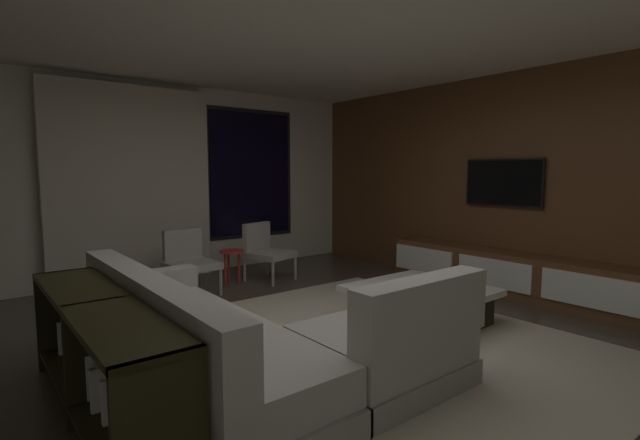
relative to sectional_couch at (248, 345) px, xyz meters
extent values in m
plane|color=#473D33|center=(0.87, 0.07, -0.29)|extent=(9.20, 9.20, 0.00)
cube|color=silver|center=(0.87, 3.73, 1.06)|extent=(6.60, 0.12, 2.70)
cube|color=black|center=(2.17, 3.67, 1.16)|extent=(1.52, 0.02, 2.02)
cube|color=black|center=(2.17, 3.65, 1.16)|extent=(1.40, 0.03, 1.90)
cube|color=beige|center=(0.32, 3.55, 1.01)|extent=(2.10, 0.12, 2.60)
cube|color=brown|center=(3.93, 0.07, 1.06)|extent=(0.12, 7.80, 2.70)
plane|color=silver|center=(0.87, 0.07, 2.41)|extent=(8.20, 8.20, 0.00)
cube|color=beige|center=(1.22, -0.03, -0.28)|extent=(3.20, 3.80, 0.01)
cube|color=gray|center=(-0.24, 0.23, -0.20)|extent=(0.90, 2.50, 0.18)
cube|color=#B2ADA3|center=(-0.24, 0.23, 0.01)|extent=(0.86, 2.42, 0.24)
cube|color=#B2ADA3|center=(-0.59, 0.23, 0.33)|extent=(0.20, 2.50, 0.40)
cube|color=#B2ADA3|center=(-0.24, 1.38, 0.22)|extent=(0.90, 0.20, 0.18)
cube|color=gray|center=(0.74, -0.57, -0.20)|extent=(1.10, 0.90, 0.18)
cube|color=#B2ADA3|center=(0.74, -0.57, 0.01)|extent=(1.07, 0.86, 0.24)
cube|color=#B2ADA3|center=(0.74, -0.92, 0.33)|extent=(1.10, 0.20, 0.40)
cube|color=beige|center=(-0.47, 0.78, 0.29)|extent=(0.10, 0.36, 0.36)
cube|color=#B2A893|center=(-0.47, -0.07, 0.29)|extent=(0.10, 0.36, 0.36)
cube|color=black|center=(1.98, 0.10, -0.14)|extent=(1.00, 1.00, 0.30)
cube|color=white|center=(1.98, 0.10, 0.04)|extent=(1.16, 1.16, 0.06)
cube|color=#6F9D61|center=(1.83, -0.03, 0.08)|extent=(0.20, 0.19, 0.03)
cube|color=#373941|center=(1.81, -0.04, 0.11)|extent=(0.24, 0.15, 0.03)
cube|color=#476C64|center=(1.83, -0.02, 0.14)|extent=(0.24, 0.21, 0.03)
cube|color=gray|center=(1.81, -0.05, 0.17)|extent=(0.26, 0.19, 0.03)
cylinder|color=#B2ADA0|center=(2.10, 2.36, -0.11)|extent=(0.04, 0.04, 0.36)
cylinder|color=#B2ADA0|center=(1.64, 2.22, -0.11)|extent=(0.04, 0.04, 0.36)
cylinder|color=#B2ADA0|center=(1.95, 2.84, -0.11)|extent=(0.04, 0.04, 0.36)
cylinder|color=#B2ADA0|center=(1.49, 2.70, -0.11)|extent=(0.04, 0.04, 0.36)
cube|color=#B2ADA3|center=(1.80, 2.53, 0.07)|extent=(0.68, 0.69, 0.08)
cube|color=#B2ADA3|center=(1.73, 2.76, 0.30)|extent=(0.49, 0.22, 0.38)
cylinder|color=#B2ADA0|center=(0.92, 2.26, -0.11)|extent=(0.04, 0.04, 0.36)
cylinder|color=#B2ADA0|center=(0.44, 2.22, -0.11)|extent=(0.04, 0.04, 0.36)
cylinder|color=#B2ADA0|center=(0.88, 2.76, -0.11)|extent=(0.04, 0.04, 0.36)
cylinder|color=#B2ADA0|center=(0.40, 2.72, -0.11)|extent=(0.04, 0.04, 0.36)
cube|color=#B2ADA3|center=(0.66, 2.49, 0.07)|extent=(0.58, 0.60, 0.08)
cube|color=#B2ADA3|center=(0.64, 2.73, 0.30)|extent=(0.49, 0.11, 0.38)
cylinder|color=red|center=(1.17, 2.62, -0.06)|extent=(0.03, 0.03, 0.46)
cylinder|color=red|center=(1.37, 2.62, -0.06)|extent=(0.03, 0.03, 0.46)
cylinder|color=red|center=(1.27, 2.72, -0.06)|extent=(0.03, 0.03, 0.46)
cylinder|color=red|center=(1.27, 2.62, 0.16)|extent=(0.32, 0.32, 0.02)
cube|color=brown|center=(3.65, 0.17, -0.03)|extent=(0.44, 3.10, 0.52)
cube|color=white|center=(3.41, -0.87, 0.00)|extent=(0.02, 0.93, 0.33)
cube|color=white|center=(3.41, 0.17, 0.00)|extent=(0.02, 0.93, 0.33)
cube|color=white|center=(3.41, 1.22, 0.00)|extent=(0.02, 0.93, 0.33)
cube|color=black|center=(3.60, -0.68, -0.17)|extent=(0.33, 0.68, 0.19)
cube|color=tan|center=(3.60, -0.94, -0.18)|extent=(0.03, 0.04, 0.18)
cube|color=#A0A2A2|center=(3.60, -0.87, -0.18)|extent=(0.03, 0.04, 0.17)
cube|color=pink|center=(3.60, -0.79, -0.18)|extent=(0.03, 0.04, 0.16)
cube|color=#6A8BA4|center=(3.60, -0.72, -0.19)|extent=(0.03, 0.04, 0.15)
cube|color=#6B80AA|center=(3.60, -0.64, -0.17)|extent=(0.03, 0.04, 0.19)
cube|color=tan|center=(3.60, -0.57, -0.18)|extent=(0.03, 0.04, 0.18)
cube|color=#CF4DC8|center=(3.60, -0.50, -0.18)|extent=(0.03, 0.04, 0.17)
cube|color=#8DC5CE|center=(3.60, -0.42, -0.19)|extent=(0.03, 0.04, 0.15)
cube|color=black|center=(3.82, 0.32, 1.06)|extent=(0.04, 1.01, 0.58)
cube|color=black|center=(3.82, 0.32, 1.06)|extent=(0.05, 0.97, 0.54)
cube|color=black|center=(-0.91, 0.13, 0.43)|extent=(0.40, 2.10, 0.04)
cube|color=black|center=(-0.91, 0.13, -0.15)|extent=(0.38, 2.04, 0.03)
cube|color=black|center=(-0.91, 1.16, 0.08)|extent=(0.40, 0.04, 0.74)
cube|color=black|center=(-0.91, 0.13, 0.08)|extent=(0.38, 0.03, 0.74)
cube|color=silver|center=(-0.91, -0.56, -0.01)|extent=(0.18, 0.04, 0.25)
cube|color=white|center=(-0.91, -0.39, -0.02)|extent=(0.18, 0.04, 0.23)
cube|color=silver|center=(-0.90, -0.21, -0.01)|extent=(0.18, 0.04, 0.24)
cube|color=silver|center=(-0.92, -0.04, -0.01)|extent=(0.18, 0.04, 0.25)
cube|color=white|center=(-0.91, 0.13, 0.00)|extent=(0.18, 0.04, 0.27)
cube|color=silver|center=(-0.91, 0.30, -0.01)|extent=(0.18, 0.04, 0.25)
cube|color=silver|center=(-0.92, 0.47, 0.00)|extent=(0.18, 0.04, 0.26)
cube|color=silver|center=(-0.92, 0.65, -0.02)|extent=(0.18, 0.04, 0.23)
cube|color=white|center=(-0.90, 0.82, -0.01)|extent=(0.18, 0.04, 0.24)
cube|color=white|center=(-0.91, 0.99, -0.02)|extent=(0.18, 0.04, 0.24)
camera|label=1|loc=(-1.52, -2.71, 1.20)|focal=25.71mm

